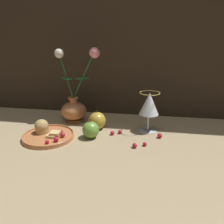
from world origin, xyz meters
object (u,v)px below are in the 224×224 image
vase (74,104)px  apple_near_glass (97,121)px  wine_glass (149,105)px  plate_with_pastries (47,133)px  apple_beside_vase (91,130)px

vase → apple_near_glass: bearing=-29.7°
wine_glass → apple_near_glass: wine_glass is taller
plate_with_pastries → apple_beside_vase: (0.17, 0.02, 0.02)m
wine_glass → apple_near_glass: size_ratio=1.92×
wine_glass → apple_beside_vase: wine_glass is taller
vase → apple_beside_vase: size_ratio=4.31×
plate_with_pastries → apple_beside_vase: apple_beside_vase is taller
apple_beside_vase → apple_near_glass: 0.09m
apple_beside_vase → apple_near_glass: bearing=86.1°
plate_with_pastries → apple_near_glass: apple_near_glass is taller
wine_glass → apple_near_glass: (-0.22, -0.02, -0.08)m
plate_with_pastries → wine_glass: (0.40, 0.13, 0.10)m
apple_near_glass → apple_beside_vase: bearing=-93.9°
apple_beside_vase → plate_with_pastries: bearing=-172.4°
plate_with_pastries → vase: bearing=72.4°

